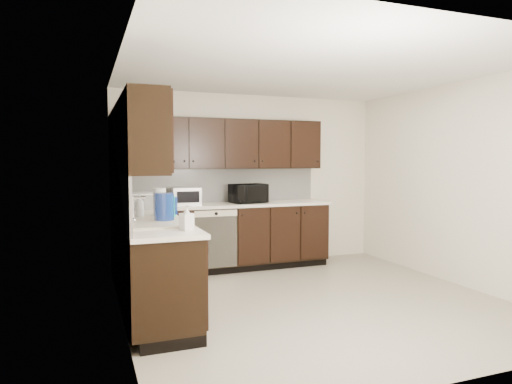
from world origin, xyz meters
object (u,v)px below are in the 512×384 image
microwave (248,194)px  blue_pitcher (164,208)px  toaster_oven (186,196)px  storage_bin (138,201)px  sink (157,230)px

microwave → blue_pitcher: blue_pitcher is taller
toaster_oven → storage_bin: (-0.67, -0.35, -0.02)m
microwave → storage_bin: bearing=-177.7°
toaster_oven → blue_pitcher: blue_pitcher is taller
microwave → toaster_oven: (-0.88, 0.05, -0.02)m
sink → microwave: 2.26m
toaster_oven → blue_pitcher: bearing=-107.0°
microwave → storage_bin: microwave is taller
storage_bin → blue_pitcher: bearing=-85.3°
sink → toaster_oven: bearing=69.3°
toaster_oven → blue_pitcher: 1.73m
toaster_oven → storage_bin: size_ratio=0.75×
microwave → toaster_oven: size_ratio=1.29×
microwave → blue_pitcher: bearing=-140.7°
blue_pitcher → storage_bin: bearing=115.2°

